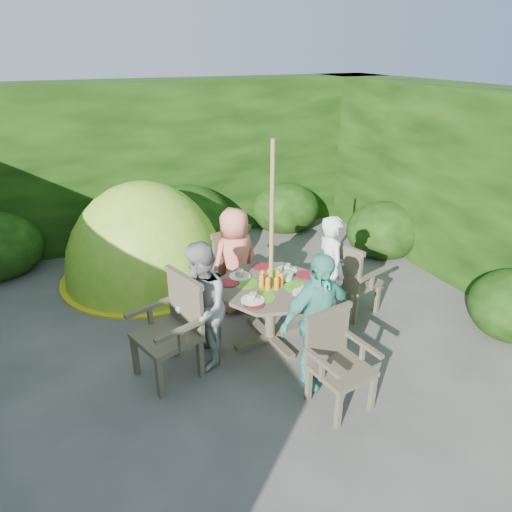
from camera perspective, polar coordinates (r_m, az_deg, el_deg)
name	(u,v)px	position (r m, az deg, el deg)	size (l,w,h in m)	color
ground	(218,371)	(4.74, -4.82, -14.13)	(60.00, 60.00, 0.00)	#47453F
hedge_enclosure	(177,213)	(5.27, -9.91, 5.37)	(9.00, 9.00, 2.50)	black
patio_table	(271,294)	(4.86, 1.87, -4.75)	(1.32, 1.32, 0.82)	#413B2B
parasol_pole	(271,249)	(4.62, 1.93, 0.90)	(0.04, 0.04, 2.20)	olive
garden_chair_right	(350,278)	(5.49, 11.70, -2.69)	(0.62, 0.67, 0.91)	#413B2B
garden_chair_left	(173,326)	(4.49, -10.35, -8.65)	(0.68, 0.73, 0.98)	#413B2B
garden_chair_back	(225,262)	(5.74, -3.91, -0.69)	(0.68, 0.63, 0.95)	#413B2B
garden_chair_front	(337,359)	(4.18, 10.04, -12.56)	(0.59, 0.54, 0.86)	#413B2B
child_right	(330,270)	(5.24, 9.28, -1.78)	(0.48, 0.31, 1.31)	white
child_left	(201,307)	(4.49, -6.88, -6.35)	(0.64, 0.50, 1.32)	#9D9C98
child_back	(235,260)	(5.44, -2.63, -0.53)	(0.63, 0.41, 1.29)	#FD8168
child_front	(317,322)	(4.25, 7.66, -8.13)	(0.79, 0.33, 1.35)	#4DB59E
dome_tent	(148,275)	(6.67, -13.33, -2.37)	(2.49, 2.49, 2.70)	#6DC325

